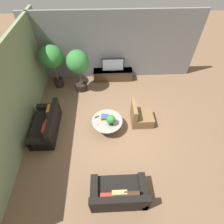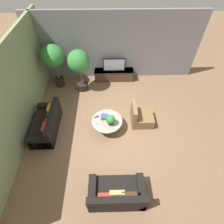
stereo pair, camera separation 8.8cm
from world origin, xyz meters
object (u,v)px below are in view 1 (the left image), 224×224
Objects in this scene: television at (113,65)px; couch_near_entry at (119,194)px; coffee_table at (107,123)px; potted_palm_tall at (52,59)px; potted_plant_tabletop at (111,120)px; media_console at (113,75)px; couch_by_wall at (47,125)px; armchair_wicker at (141,117)px; potted_palm_corner at (78,64)px.

television is 5.42m from couch_near_entry.
television is at bearing 83.29° from coffee_table.
television is at bearing 8.68° from potted_palm_tall.
media_console is at bearing 85.96° from potted_plant_tabletop.
coffee_table is at bearing 90.01° from couch_by_wall.
armchair_wicker reaches higher than couch_near_entry.
armchair_wicker reaches higher than potted_plant_tabletop.
television is at bearing -91.03° from couch_near_entry.
potted_palm_corner is at bearing 49.74° from armchair_wicker.
potted_plant_tabletop is at bearing 86.15° from couch_by_wall.
couch_by_wall reaches higher than media_console.
couch_by_wall is at bearing -179.99° from coffee_table.
coffee_table is 2.73× the size of potted_plant_tabletop.
media_console is at bearing 83.30° from coffee_table.
coffee_table is 3.54m from potted_palm_tall.
television is 3.02m from coffee_table.
television is 0.92× the size of coffee_table.
couch_near_entry is (0.25, -2.44, -0.02)m from coffee_table.
potted_palm_corner is 2.80m from potted_plant_tabletop.
potted_palm_tall is at bearing 56.23° from armchair_wicker.
media_console is 5.39m from couch_near_entry.
armchair_wicker is (1.01, 2.71, -0.02)m from couch_near_entry.
couch_by_wall is at bearing -130.52° from media_console.
potted_palm_corner is (-1.35, 4.71, 1.02)m from couch_near_entry.
couch_by_wall is at bearing 176.15° from potted_plant_tabletop.
couch_near_entry is 2.90m from armchair_wicker.
potted_plant_tabletop is at bearing 110.70° from armchair_wicker.
potted_palm_corner is (-1.45, -0.68, 0.50)m from television.
media_console is at bearing 25.14° from potted_palm_corner.
coffee_table is 2.45m from couch_near_entry.
armchair_wicker is (0.92, -2.68, 0.01)m from media_console.
television is 3.12m from potted_plant_tabletop.
potted_plant_tabletop is at bearing -50.70° from coffee_table.
armchair_wicker reaches higher than coffee_table.
television is at bearing -90.00° from media_console.
potted_plant_tabletop is (-0.22, -3.11, 0.41)m from media_console.
potted_palm_tall is 4.87× the size of potted_plant_tabletop.
potted_palm_tall is at bearing 179.78° from couch_by_wall.
couch_by_wall is (-2.53, -2.96, 0.03)m from media_console.
couch_by_wall is at bearing 94.55° from armchair_wicker.
armchair_wicker is 0.44× the size of potted_palm_tall.
couch_near_entry is at bearing -91.03° from television.
couch_near_entry is 0.77× the size of potted_palm_tall.
armchair_wicker is (3.44, 0.27, -0.02)m from couch_by_wall.
television is 3.92m from couch_by_wall.
media_console is 1.83× the size of television.
coffee_table is 2.18m from couch_by_wall.
coffee_table is 0.58× the size of potted_palm_corner.
coffee_table is at bearing -96.71° from television.
potted_plant_tabletop reaches higher than coffee_table.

